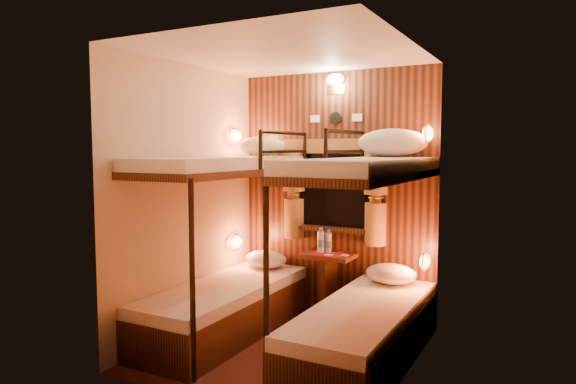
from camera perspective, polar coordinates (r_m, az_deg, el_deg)
The scene contains 22 objects.
floor at distance 4.43m, azimuth -0.20°, elevation -17.08°, with size 2.10×2.10×0.00m, color #381A0F.
ceiling at distance 4.18m, azimuth -0.21°, elevation 15.11°, with size 2.10×2.10×0.00m, color silver.
wall_back at distance 5.08m, azimuth 5.40°, elevation -0.32°, with size 2.40×2.40×0.00m, color #C6B293.
wall_front at distance 3.26m, azimuth -8.99°, elevation -3.23°, with size 2.40×2.40×0.00m, color #C6B293.
wall_left at distance 4.69m, azimuth -11.03°, elevation -0.82°, with size 2.40×2.40×0.00m, color #C6B293.
wall_right at distance 3.77m, azimuth 13.31°, elevation -2.21°, with size 2.40×2.40×0.00m, color #C6B293.
back_panel at distance 5.07m, azimuth 5.33°, elevation -0.34°, with size 2.00×0.03×2.40m, color black.
bunk_left at distance 4.64m, azimuth -6.94°, elevation -8.86°, with size 0.72×1.90×1.82m.
bunk_right at distance 4.06m, azimuth 8.49°, elevation -10.86°, with size 0.72×1.90×1.82m.
window at distance 5.04m, azimuth 5.20°, elevation -0.58°, with size 1.00×0.12×0.79m.
curtains at distance 5.00m, azimuth 5.06°, elevation 0.33°, with size 1.10×0.22×1.00m.
back_fixtures at distance 5.05m, azimuth 5.27°, elevation 11.53°, with size 0.54×0.09×0.48m.
reading_lamps at distance 4.76m, azimuth 3.78°, elevation -0.18°, with size 2.00×0.20×1.25m.
table at distance 5.03m, azimuth 4.44°, elevation -9.44°, with size 0.50×0.34×0.66m.
bottle_left at distance 4.99m, azimuth 3.67°, elevation -5.55°, with size 0.07×0.07×0.25m.
bottle_right at distance 4.99m, azimuth 4.50°, elevation -5.66°, with size 0.07×0.07×0.23m.
sachet_a at distance 4.90m, azimuth 4.55°, elevation -6.99°, with size 0.09×0.06×0.01m, color silver.
sachet_b at distance 4.89m, azimuth 6.30°, elevation -7.01°, with size 0.07×0.05×0.01m, color silver.
pillow_lower_left at distance 5.23m, azimuth -2.46°, elevation -7.45°, with size 0.44×0.31×0.17m, color silver.
pillow_lower_right at distance 4.70m, azimuth 11.37°, elevation -8.90°, with size 0.45×0.32×0.18m, color silver.
pillow_upper_left at distance 5.05m, azimuth -2.90°, elevation 5.13°, with size 0.48×0.35×0.19m, color silver.
pillow_upper_right at distance 4.55m, azimuth 11.52°, elevation 5.42°, with size 0.61×0.44×0.24m, color silver.
Camera 1 is at (1.94, -3.62, 1.65)m, focal length 32.00 mm.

